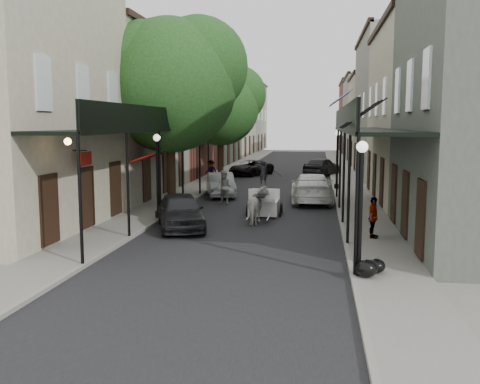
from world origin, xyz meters
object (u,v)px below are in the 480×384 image
(pedestrian_sidewalk_left, at_px, (211,171))
(car_left_near, at_px, (180,211))
(horse, at_px, (259,206))
(car_right_far, at_px, (322,166))
(car_left_mid, at_px, (221,185))
(car_left_far, at_px, (251,168))
(lamppost_right_near, at_px, (360,206))
(pedestrian_walking, at_px, (224,187))
(car_right_near, at_px, (312,188))
(tree_near, at_px, (178,80))
(tree_far, at_px, (225,103))
(lamppost_right_far, at_px, (337,159))
(lamppost_left, at_px, (158,174))
(carriage, at_px, (265,193))
(pedestrian_sidewalk_right, at_px, (373,218))

(pedestrian_sidewalk_left, relative_size, car_left_near, 0.35)
(horse, bearing_deg, car_right_far, -96.90)
(pedestrian_sidewalk_left, bearing_deg, horse, 64.24)
(car_left_mid, bearing_deg, car_left_far, 73.78)
(lamppost_right_near, relative_size, car_left_mid, 0.89)
(car_left_far, bearing_deg, pedestrian_walking, -62.99)
(car_right_near, bearing_deg, tree_near, 16.27)
(car_left_mid, relative_size, car_left_far, 0.92)
(pedestrian_sidewalk_left, bearing_deg, car_left_mid, 61.41)
(tree_far, distance_m, car_left_mid, 11.42)
(tree_far, bearing_deg, tree_near, -89.81)
(lamppost_right_near, xyz_separation_m, lamppost_right_far, (0.00, 20.00, 0.00))
(lamppost_left, relative_size, car_right_far, 0.82)
(carriage, relative_size, car_left_near, 0.60)
(tree_near, bearing_deg, car_right_far, 67.08)
(carriage, xyz_separation_m, pedestrian_sidewalk_left, (-5.24, 12.92, -0.14))
(lamppost_left, relative_size, lamppost_right_far, 1.00)
(pedestrian_walking, xyz_separation_m, car_left_mid, (-0.76, 3.05, -0.22))
(pedestrian_sidewalk_right, bearing_deg, car_left_near, 97.98)
(car_left_mid, xyz_separation_m, car_left_far, (0.16, 12.96, -0.06))
(lamppost_left, distance_m, car_left_mid, 8.32)
(car_left_mid, bearing_deg, car_left_near, -104.59)
(lamppost_right_far, bearing_deg, horse, -106.71)
(lamppost_right_far, distance_m, carriage, 10.45)
(tree_far, xyz_separation_m, car_left_near, (1.65, -20.00, -5.10))
(tree_far, xyz_separation_m, pedestrian_sidewalk_right, (9.20, -21.18, -4.96))
(tree_near, bearing_deg, pedestrian_sidewalk_left, 93.06)
(lamppost_left, height_order, car_left_near, lamppost_left)
(tree_near, relative_size, horse, 5.19)
(carriage, bearing_deg, car_left_near, -126.53)
(car_left_far, relative_size, car_right_near, 0.83)
(horse, height_order, car_left_mid, horse)
(horse, bearing_deg, lamppost_right_far, -106.42)
(tree_near, bearing_deg, car_left_far, 84.59)
(lamppost_left, bearing_deg, lamppost_right_far, 55.65)
(lamppost_left, height_order, pedestrian_sidewalk_right, lamppost_left)
(carriage, height_order, car_left_near, carriage)
(carriage, xyz_separation_m, pedestrian_sidewalk_right, (4.50, -5.27, -0.14))
(tree_near, xyz_separation_m, car_right_near, (6.80, 2.29, -5.70))
(lamppost_left, bearing_deg, tree_near, 91.34)
(tree_far, bearing_deg, car_left_mid, -81.62)
(car_left_far, bearing_deg, lamppost_right_near, -52.15)
(car_left_mid, bearing_deg, lamppost_right_near, -82.43)
(horse, bearing_deg, car_left_near, 28.57)
(car_left_near, relative_size, car_right_near, 0.79)
(pedestrian_sidewalk_left, bearing_deg, tree_far, -144.78)
(tree_near, relative_size, car_right_far, 2.13)
(lamppost_left, bearing_deg, tree_far, 90.46)
(lamppost_right_near, xyz_separation_m, lamppost_left, (-8.20, 8.00, 0.00))
(lamppost_left, bearing_deg, horse, -2.29)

